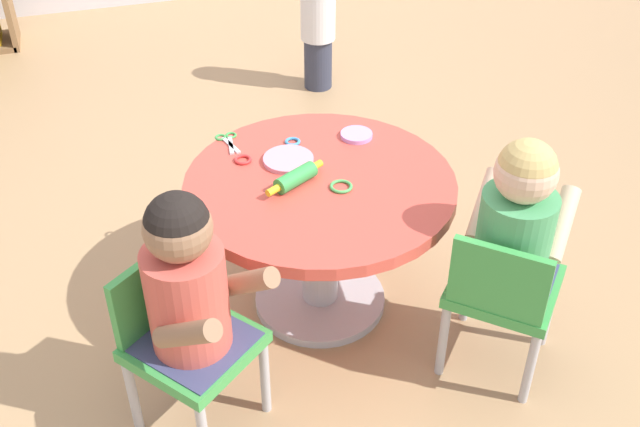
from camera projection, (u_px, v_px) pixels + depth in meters
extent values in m
plane|color=tan|center=(320.00, 301.00, 2.62)|extent=(10.00, 10.00, 0.00)
cylinder|color=silver|center=(320.00, 298.00, 2.61)|extent=(0.44, 0.44, 0.03)
cylinder|color=silver|center=(320.00, 249.00, 2.48)|extent=(0.12, 0.12, 0.46)
cylinder|color=#D84C3F|center=(320.00, 186.00, 2.33)|extent=(0.83, 0.83, 0.04)
cylinder|color=#B7B7BC|center=(265.00, 376.00, 2.17)|extent=(0.03, 0.03, 0.28)
cylinder|color=#B7B7BC|center=(133.00, 395.00, 2.11)|extent=(0.03, 0.03, 0.28)
cylinder|color=#B7B7BC|center=(196.00, 339.00, 2.28)|extent=(0.03, 0.03, 0.28)
cube|color=green|center=(194.00, 346.00, 2.04)|extent=(0.42, 0.42, 0.04)
cube|color=green|center=(151.00, 291.00, 2.03)|extent=(0.23, 0.19, 0.22)
cube|color=#3F4772|center=(194.00, 346.00, 2.04)|extent=(0.38, 0.38, 0.04)
cylinder|color=#D8594C|center=(188.00, 299.00, 1.94)|extent=(0.21, 0.21, 0.30)
sphere|color=#997051|center=(178.00, 228.00, 1.81)|extent=(0.17, 0.17, 0.17)
sphere|color=black|center=(177.00, 224.00, 1.80)|extent=(0.16, 0.16, 0.16)
cylinder|color=#997051|center=(186.00, 334.00, 1.81)|extent=(0.18, 0.20, 0.17)
cylinder|color=#997051|center=(245.00, 283.00, 1.96)|extent=(0.18, 0.20, 0.17)
cylinder|color=#B7B7BC|center=(549.00, 311.00, 2.38)|extent=(0.03, 0.03, 0.28)
cylinder|color=#B7B7BC|center=(468.00, 287.00, 2.47)|extent=(0.03, 0.03, 0.28)
cylinder|color=#B7B7BC|center=(530.00, 368.00, 2.19)|extent=(0.03, 0.03, 0.28)
cylinder|color=#B7B7BC|center=(443.00, 340.00, 2.28)|extent=(0.03, 0.03, 0.28)
cube|color=green|center=(504.00, 286.00, 2.24)|extent=(0.42, 0.42, 0.04)
cube|color=green|center=(499.00, 281.00, 2.06)|extent=(0.22, 0.20, 0.22)
cube|color=#3F4772|center=(504.00, 286.00, 2.24)|extent=(0.38, 0.38, 0.04)
cylinder|color=#4CA566|center=(513.00, 240.00, 2.13)|extent=(0.21, 0.21, 0.30)
sphere|color=beige|center=(526.00, 173.00, 2.00)|extent=(0.17, 0.17, 0.17)
sphere|color=tan|center=(527.00, 168.00, 1.99)|extent=(0.16, 0.16, 0.16)
cylinder|color=beige|center=(562.00, 224.00, 2.16)|extent=(0.18, 0.19, 0.17)
cylinder|color=beige|center=(485.00, 205.00, 2.23)|extent=(0.18, 0.19, 0.17)
cylinder|color=#33384C|center=(318.00, 63.00, 3.83)|extent=(0.14, 0.14, 0.26)
cylinder|color=white|center=(318.00, 13.00, 3.68)|extent=(0.17, 0.17, 0.26)
cylinder|color=green|center=(296.00, 178.00, 2.29)|extent=(0.15, 0.11, 0.05)
cylinder|color=yellow|center=(317.00, 165.00, 2.34)|extent=(0.05, 0.04, 0.02)
cylinder|color=yellow|center=(273.00, 190.00, 2.23)|extent=(0.05, 0.04, 0.02)
cube|color=silver|center=(231.00, 145.00, 2.48)|extent=(0.04, 0.11, 0.01)
cube|color=silver|center=(231.00, 145.00, 2.48)|extent=(0.03, 0.11, 0.01)
torus|color=green|center=(221.00, 137.00, 2.52)|extent=(0.04, 0.04, 0.01)
torus|color=green|center=(231.00, 135.00, 2.53)|extent=(0.04, 0.04, 0.01)
cylinder|color=#CC99E5|center=(356.00, 135.00, 2.52)|extent=(0.11, 0.11, 0.01)
cylinder|color=pink|center=(288.00, 160.00, 2.40)|extent=(0.16, 0.16, 0.01)
torus|color=red|center=(243.00, 160.00, 2.40)|extent=(0.06, 0.06, 0.01)
torus|color=#4CB259|center=(341.00, 186.00, 2.28)|extent=(0.07, 0.07, 0.01)
torus|color=#3F99D8|center=(293.00, 142.00, 2.49)|extent=(0.05, 0.05, 0.01)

